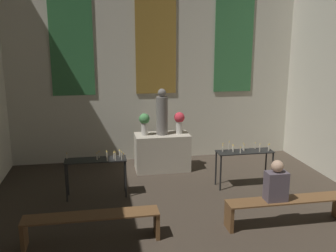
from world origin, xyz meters
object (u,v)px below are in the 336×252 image
object	(u,v)px
statue	(162,114)
flower_vase_right	(179,121)
person_seated	(276,183)
altar	(162,152)
candle_rack_right	(244,156)
pew_back_left	(92,222)
flower_vase_left	(144,122)
pew_back_right	(286,206)
candle_rack_left	(97,165)

from	to	relation	value
statue	flower_vase_right	distance (m)	0.46
person_seated	altar	bearing A→B (deg)	114.28
candle_rack_right	person_seated	size ratio (longest dim) A/B	1.72
person_seated	pew_back_left	bearing A→B (deg)	-180.00
flower_vase_right	person_seated	world-z (taller)	flower_vase_right
flower_vase_right	pew_back_left	xyz separation A→B (m)	(-2.05, -3.14, -0.87)
pew_back_left	person_seated	xyz separation A→B (m)	(3.04, 0.00, 0.43)
flower_vase_left	person_seated	size ratio (longest dim) A/B	0.74
flower_vase_right	pew_back_left	bearing A→B (deg)	-123.17
statue	pew_back_left	xyz separation A→B (m)	(-1.63, -3.14, -1.05)
altar	person_seated	world-z (taller)	person_seated
pew_back_right	flower_vase_left	bearing A→B (deg)	123.17
altar	flower_vase_left	bearing A→B (deg)	180.00
statue	flower_vase_right	xyz separation A→B (m)	(0.42, 0.00, -0.19)
pew_back_right	pew_back_left	bearing A→B (deg)	180.00
altar	flower_vase_right	bearing A→B (deg)	0.00
flower_vase_left	altar	bearing A→B (deg)	0.00
candle_rack_left	person_seated	xyz separation A→B (m)	(2.96, -1.78, 0.10)
candle_rack_left	flower_vase_left	bearing A→B (deg)	50.26
pew_back_right	candle_rack_right	bearing A→B (deg)	92.09
pew_back_left	pew_back_right	distance (m)	3.25
pew_back_left	person_seated	world-z (taller)	person_seated
flower_vase_right	candle_rack_right	size ratio (longest dim) A/B	0.43
flower_vase_left	candle_rack_right	bearing A→B (deg)	-34.29
altar	statue	bearing A→B (deg)	0.00
pew_back_left	person_seated	distance (m)	3.07
flower_vase_left	flower_vase_right	world-z (taller)	same
person_seated	statue	bearing A→B (deg)	114.28
candle_rack_left	pew_back_left	bearing A→B (deg)	-92.51
candle_rack_left	pew_back_left	distance (m)	1.81
altar	candle_rack_left	size ratio (longest dim) A/B	1.07
flower_vase_left	candle_rack_right	world-z (taller)	flower_vase_left
altar	person_seated	size ratio (longest dim) A/B	1.85
candle_rack_right	person_seated	bearing A→B (deg)	-94.73
pew_back_left	pew_back_right	size ratio (longest dim) A/B	1.00
altar	candle_rack_right	distance (m)	2.08
flower_vase_right	pew_back_right	bearing A→B (deg)	-68.98
flower_vase_right	person_seated	bearing A→B (deg)	-72.44
altar	candle_rack_left	xyz separation A→B (m)	(-1.55, -1.35, 0.22)
flower_vase_left	statue	bearing A→B (deg)	0.00
flower_vase_right	candle_rack_right	world-z (taller)	flower_vase_right
statue	person_seated	world-z (taller)	statue
candle_rack_left	candle_rack_right	xyz separation A→B (m)	(3.11, 0.00, 0.00)
pew_back_left	altar	bearing A→B (deg)	62.57
candle_rack_right	person_seated	distance (m)	1.79
flower_vase_right	candle_rack_right	bearing A→B (deg)	-49.90
flower_vase_left	flower_vase_right	bearing A→B (deg)	0.00
altar	flower_vase_right	xyz separation A→B (m)	(0.42, 0.00, 0.76)
flower_vase_right	pew_back_left	distance (m)	3.84
pew_back_right	person_seated	xyz separation A→B (m)	(-0.21, 0.00, 0.43)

